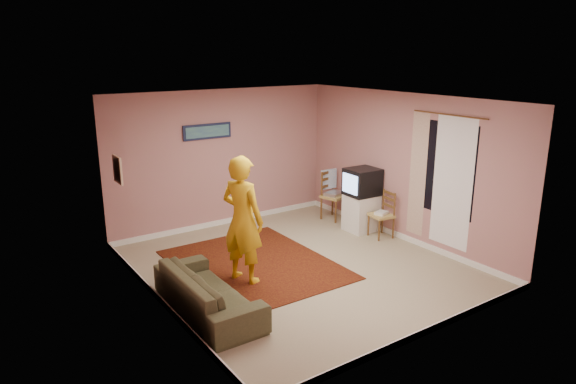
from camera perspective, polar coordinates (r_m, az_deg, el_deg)
ground at (r=8.15m, az=1.21°, el=-8.28°), size 5.00×5.00×0.00m
wall_back at (r=9.80m, az=-7.32°, el=3.69°), size 4.50×0.02×2.60m
wall_front at (r=5.96m, az=15.48°, el=-4.54°), size 4.50×0.02×2.60m
wall_left at (r=6.71m, az=-14.55°, el=-2.24°), size 0.02×5.00×2.60m
wall_right at (r=9.18m, az=12.76°, el=2.62°), size 0.02×5.00×2.60m
ceiling at (r=7.49m, az=1.33°, el=10.25°), size 4.50×5.00×0.02m
baseboard_back at (r=10.12m, az=-7.05°, el=-3.26°), size 4.50×0.02×0.10m
baseboard_front at (r=6.49m, az=14.60°, el=-14.94°), size 4.50×0.02×0.10m
baseboard_left at (r=7.18m, az=-13.79°, el=-11.77°), size 0.02×5.00×0.10m
baseboard_right at (r=9.52m, az=12.27°, el=-4.73°), size 0.02×5.00×0.10m
window at (r=8.57m, az=17.18°, el=2.44°), size 0.01×1.10×1.50m
curtain_sheer at (r=8.52m, az=17.80°, el=0.93°), size 0.01×0.75×2.10m
curtain_floral at (r=8.94m, az=14.22°, el=1.86°), size 0.01×0.35×2.10m
curtain_rod at (r=8.40m, az=17.46°, el=8.20°), size 0.02×1.40×0.02m
picture_back at (r=9.54m, az=-8.94°, el=6.67°), size 0.95×0.04×0.28m
picture_left at (r=8.13m, az=-18.39°, el=2.38°), size 0.04×0.38×0.42m
area_rug at (r=8.22m, az=-3.76°, el=-8.03°), size 2.24×2.79×0.01m
tv_cabinet at (r=9.71m, az=8.13°, el=-2.27°), size 0.55×0.50×0.69m
crt_tv at (r=9.54m, az=8.24°, el=1.12°), size 0.60×0.54×0.50m
chair_a at (r=10.23m, az=5.19°, el=0.19°), size 0.53×0.52×0.53m
dvd_player at (r=10.24m, az=5.18°, el=-0.16°), size 0.46×0.39×0.07m
blue_throw at (r=10.32m, az=4.54°, el=1.44°), size 0.37×0.05×0.39m
chair_b at (r=9.36m, az=10.36°, el=-1.95°), size 0.42×0.43×0.46m
game_console at (r=9.38m, az=10.34°, el=-2.30°), size 0.28×0.23×0.05m
sofa at (r=6.82m, az=-8.91°, el=-10.84°), size 0.77×1.92×0.56m
person at (r=7.38m, az=-5.06°, el=-3.09°), size 0.68×0.81×1.88m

